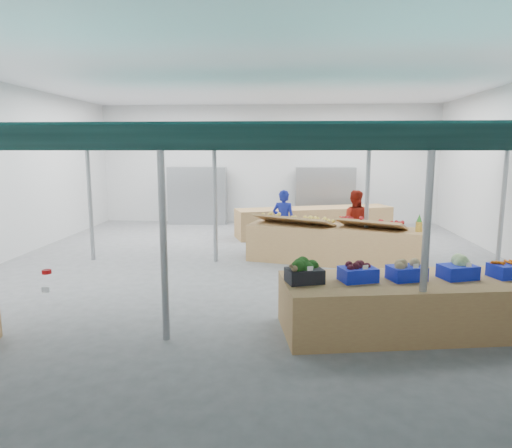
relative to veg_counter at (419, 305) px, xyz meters
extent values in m
plane|color=slate|center=(-2.63, 3.43, -0.39)|extent=(13.00, 13.00, 0.00)
plane|color=silver|center=(-2.63, 3.43, 3.81)|extent=(13.00, 13.00, 0.00)
plane|color=silver|center=(-2.63, 9.93, 1.71)|extent=(12.00, 0.00, 12.00)
cylinder|color=gray|center=(-6.63, 3.93, 1.11)|extent=(0.10, 0.10, 3.00)
cylinder|color=gray|center=(-3.63, -0.57, 1.11)|extent=(0.10, 0.10, 3.00)
cylinder|color=gray|center=(-3.63, 3.93, 1.11)|extent=(0.10, 0.10, 3.00)
cylinder|color=gray|center=(-0.13, -0.57, 1.11)|extent=(0.10, 0.10, 3.00)
cylinder|color=gray|center=(-0.13, 3.93, 1.11)|extent=(0.10, 0.10, 3.00)
cylinder|color=gray|center=(2.87, 3.93, 1.11)|extent=(0.10, 0.10, 3.00)
cylinder|color=gray|center=(-1.88, -0.57, 2.46)|extent=(10.00, 0.06, 0.06)
cylinder|color=gray|center=(-1.88, 3.93, 2.46)|extent=(10.00, 0.06, 0.06)
cube|color=black|center=(-1.88, -1.22, 2.39)|extent=(9.50, 1.28, 0.30)
cube|color=black|center=(-1.88, 0.08, 2.39)|extent=(9.50, 1.28, 0.30)
cube|color=black|center=(-1.88, 3.28, 2.39)|extent=(9.50, 1.28, 0.30)
cube|color=black|center=(-1.88, 4.58, 2.39)|extent=(9.50, 1.28, 0.30)
cube|color=#B23F33|center=(-5.13, 9.43, 0.61)|extent=(2.00, 0.50, 2.00)
cube|color=#B23F33|center=(-0.63, 9.43, 0.61)|extent=(2.00, 0.50, 2.00)
cube|color=#966841|center=(0.00, 0.00, 0.00)|extent=(4.16, 1.95, 0.78)
cube|color=#966841|center=(-0.84, 3.98, 0.05)|extent=(4.17, 1.92, 0.87)
cube|color=#966841|center=(-1.10, 7.39, 0.05)|extent=(4.91, 2.45, 0.87)
imported|color=#172297|center=(-2.04, 5.08, 0.42)|extent=(0.67, 0.52, 1.62)
imported|color=#A72114|center=(-0.24, 5.08, 0.42)|extent=(0.91, 0.79, 1.62)
cube|color=black|center=(-1.70, -0.27, 0.49)|extent=(0.58, 0.49, 0.20)
cube|color=white|center=(-1.63, -0.48, 0.65)|extent=(0.08, 0.03, 0.06)
cube|color=#1121BB|center=(-0.93, -0.15, 0.49)|extent=(0.58, 0.49, 0.20)
cube|color=white|center=(-0.86, -0.36, 0.65)|extent=(0.08, 0.03, 0.06)
cube|color=#1121BB|center=(-0.22, -0.03, 0.49)|extent=(0.58, 0.49, 0.20)
cube|color=white|center=(-0.15, -0.24, 0.65)|extent=(0.08, 0.03, 0.06)
cube|color=#1121BB|center=(0.55, 0.09, 0.49)|extent=(0.58, 0.49, 0.20)
cube|color=white|center=(0.62, -0.12, 0.65)|extent=(0.08, 0.03, 0.06)
cube|color=#1121BB|center=(1.32, 0.21, 0.49)|extent=(0.58, 0.49, 0.20)
sphere|color=brown|center=(-1.84, -0.43, 0.63)|extent=(0.09, 0.09, 0.09)
sphere|color=brown|center=(-1.89, -0.45, 0.67)|extent=(0.06, 0.06, 0.06)
cylinder|color=red|center=(-5.02, -1.11, 0.71)|extent=(0.12, 0.12, 0.05)
cube|color=white|center=(-5.02, -1.17, 0.49)|extent=(0.10, 0.01, 0.07)
cube|color=#997247|center=(-1.80, 4.12, 0.60)|extent=(2.00, 1.49, 0.26)
cube|color=#997247|center=(-0.07, 3.68, 0.60)|extent=(1.64, 1.30, 0.26)
cylinder|color=#8C6019|center=(0.92, 3.44, 0.59)|extent=(0.14, 0.14, 0.22)
cone|color=#26661E|center=(0.92, 3.44, 0.78)|extent=(0.12, 0.12, 0.18)
camera|label=1|loc=(-1.96, -6.56, 2.26)|focal=32.00mm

